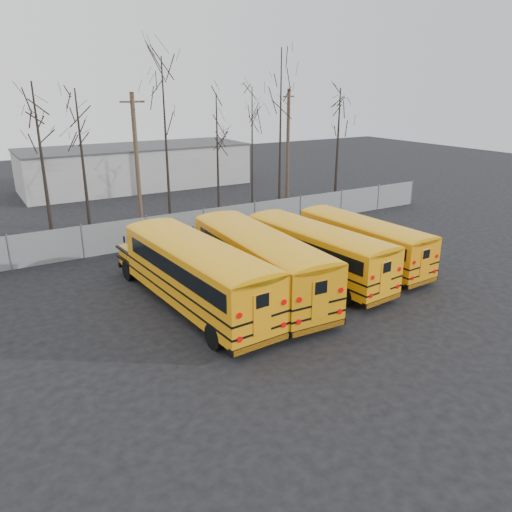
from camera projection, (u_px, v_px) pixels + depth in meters
ground at (312, 299)px, 24.26m from camera, size 120.00×120.00×0.00m
fence at (204, 224)px, 33.65m from camera, size 40.00×0.04×2.00m
distant_building at (136, 167)px, 50.49m from camera, size 22.00×8.00×4.00m
bus_a at (195, 269)px, 22.63m from camera, size 3.50×12.04×3.33m
bus_b at (258, 258)px, 24.15m from camera, size 3.26×11.87×3.29m
bus_c at (315, 248)px, 26.20m from camera, size 3.40×10.89×3.00m
bus_d at (360, 238)px, 28.22m from camera, size 2.79×10.15×2.81m
utility_pole_left at (137, 162)px, 34.27m from camera, size 1.68×0.29×9.45m
utility_pole_right at (288, 143)px, 44.68m from camera, size 1.61×0.81×9.57m
tree_2 at (43, 168)px, 30.42m from camera, size 0.26×0.26×10.10m
tree_3 at (83, 165)px, 33.07m from camera, size 0.26×0.26×9.69m
tree_4 at (166, 147)px, 34.18m from camera, size 0.26×0.26×11.65m
tree_5 at (218, 163)px, 35.05m from camera, size 0.26×0.26×9.35m
tree_6 at (252, 155)px, 37.23m from camera, size 0.26×0.26×9.80m
tree_7 at (280, 132)px, 40.14m from camera, size 0.26×0.26×12.64m
tree_8 at (338, 146)px, 43.22m from camera, size 0.26×0.26×9.67m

